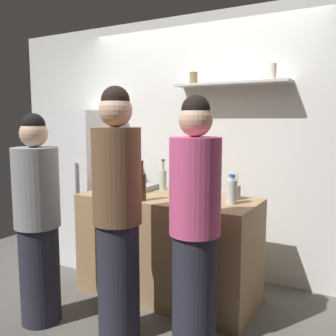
# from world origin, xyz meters

# --- Properties ---
(ground_plane) EXTENTS (5.28, 5.28, 0.00)m
(ground_plane) POSITION_xyz_m (0.00, 0.00, 0.00)
(ground_plane) COLOR #59544F
(back_wall_assembly) EXTENTS (4.80, 0.32, 2.60)m
(back_wall_assembly) POSITION_xyz_m (0.00, 1.25, 1.30)
(back_wall_assembly) COLOR white
(back_wall_assembly) RESTS_ON ground
(refrigerator) EXTENTS (0.56, 0.64, 1.65)m
(refrigerator) POSITION_xyz_m (-1.17, 0.85, 0.83)
(refrigerator) COLOR white
(refrigerator) RESTS_ON ground
(counter) EXTENTS (1.55, 0.67, 0.90)m
(counter) POSITION_xyz_m (0.05, 0.51, 0.45)
(counter) COLOR #9E7A51
(counter) RESTS_ON ground
(baking_pan) EXTENTS (0.34, 0.24, 0.05)m
(baking_pan) POSITION_xyz_m (-0.37, 0.67, 0.92)
(baking_pan) COLOR gray
(baking_pan) RESTS_ON counter
(utensil_holder) EXTENTS (0.12, 0.12, 0.22)m
(utensil_holder) POSITION_xyz_m (0.59, 0.69, 0.96)
(utensil_holder) COLOR #B2B2B7
(utensil_holder) RESTS_ON counter
(wine_bottle_dark_glass) EXTENTS (0.07, 0.07, 0.34)m
(wine_bottle_dark_glass) POSITION_xyz_m (0.30, 0.44, 1.03)
(wine_bottle_dark_glass) COLOR black
(wine_bottle_dark_glass) RESTS_ON counter
(wine_bottle_amber_glass) EXTENTS (0.07, 0.07, 0.33)m
(wine_bottle_amber_glass) POSITION_xyz_m (-0.05, 0.27, 1.02)
(wine_bottle_amber_glass) COLOR #472814
(wine_bottle_amber_glass) RESTS_ON counter
(wine_bottle_pale_glass) EXTENTS (0.07, 0.07, 0.29)m
(wine_bottle_pale_glass) POSITION_xyz_m (-0.16, 0.79, 1.00)
(wine_bottle_pale_glass) COLOR #B2BFB2
(wine_bottle_pale_glass) RESTS_ON counter
(wine_bottle_green_glass) EXTENTS (0.07, 0.07, 0.30)m
(wine_bottle_green_glass) POSITION_xyz_m (-0.31, 0.25, 1.00)
(wine_bottle_green_glass) COLOR #19471E
(wine_bottle_green_glass) RESTS_ON counter
(water_bottle_plastic) EXTENTS (0.08, 0.08, 0.24)m
(water_bottle_plastic) POSITION_xyz_m (0.63, 0.51, 1.00)
(water_bottle_plastic) COLOR silver
(water_bottle_plastic) RESTS_ON counter
(person_pink_top) EXTENTS (0.34, 0.34, 1.71)m
(person_pink_top) POSITION_xyz_m (0.59, -0.09, 0.85)
(person_pink_top) COLOR #262633
(person_pink_top) RESTS_ON ground
(person_brown_jacket) EXTENTS (0.34, 0.34, 1.78)m
(person_brown_jacket) POSITION_xyz_m (0.06, -0.22, 0.89)
(person_brown_jacket) COLOR #262633
(person_brown_jacket) RESTS_ON ground
(person_grey_hoodie) EXTENTS (0.34, 0.34, 1.61)m
(person_grey_hoodie) POSITION_xyz_m (-0.59, -0.35, 0.79)
(person_grey_hoodie) COLOR #262633
(person_grey_hoodie) RESTS_ON ground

